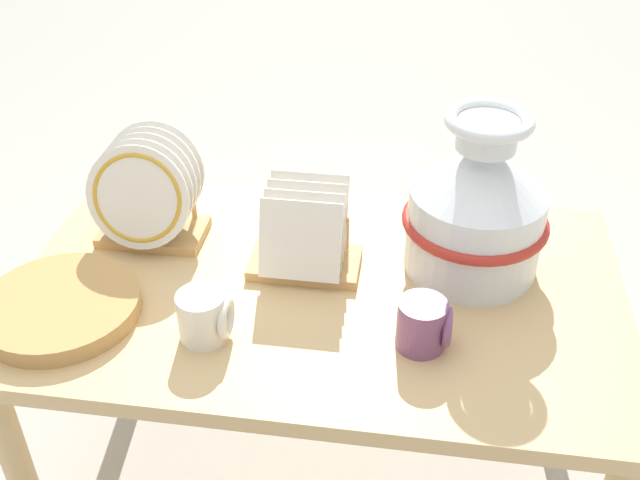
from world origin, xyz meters
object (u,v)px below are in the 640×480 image
at_px(dish_rack_round_plates, 147,198).
at_px(mug_cream_glaze, 205,317).
at_px(wicker_charger_stack, 61,307).
at_px(mug_plum_glaze, 424,325).
at_px(dish_rack_square_plates, 305,243).
at_px(ceramic_vase, 477,206).

xyz_separation_m(dish_rack_round_plates, mug_cream_glaze, (0.20, -0.29, -0.05)).
bearing_deg(wicker_charger_stack, dish_rack_round_plates, 71.66).
xyz_separation_m(mug_plum_glaze, mug_cream_glaze, (-0.39, -0.04, 0.00)).
bearing_deg(mug_plum_glaze, wicker_charger_stack, -178.94).
xyz_separation_m(dish_rack_round_plates, dish_rack_square_plates, (0.35, -0.06, -0.04)).
xyz_separation_m(dish_rack_round_plates, wicker_charger_stack, (-0.09, -0.27, -0.08)).
relative_size(wicker_charger_stack, mug_cream_glaze, 3.10).
height_order(mug_plum_glaze, mug_cream_glaze, same).
xyz_separation_m(wicker_charger_stack, mug_cream_glaze, (0.29, -0.02, 0.03)).
height_order(ceramic_vase, dish_rack_square_plates, ceramic_vase).
relative_size(wicker_charger_stack, mug_plum_glaze, 3.10).
bearing_deg(dish_rack_round_plates, wicker_charger_stack, -108.34).
height_order(ceramic_vase, mug_plum_glaze, ceramic_vase).
height_order(dish_rack_round_plates, dish_rack_square_plates, dish_rack_round_plates).
bearing_deg(dish_rack_square_plates, wicker_charger_stack, -153.90).
bearing_deg(dish_rack_square_plates, dish_rack_round_plates, 170.72).
xyz_separation_m(ceramic_vase, wicker_charger_stack, (-0.77, -0.27, -0.13)).
xyz_separation_m(dish_rack_square_plates, mug_plum_glaze, (0.25, -0.20, -0.01)).
relative_size(dish_rack_round_plates, wicker_charger_stack, 0.79).
relative_size(dish_rack_round_plates, mug_plum_glaze, 2.45).
xyz_separation_m(dish_rack_square_plates, wicker_charger_stack, (-0.43, -0.21, -0.04)).
bearing_deg(mug_plum_glaze, dish_rack_square_plates, 141.06).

